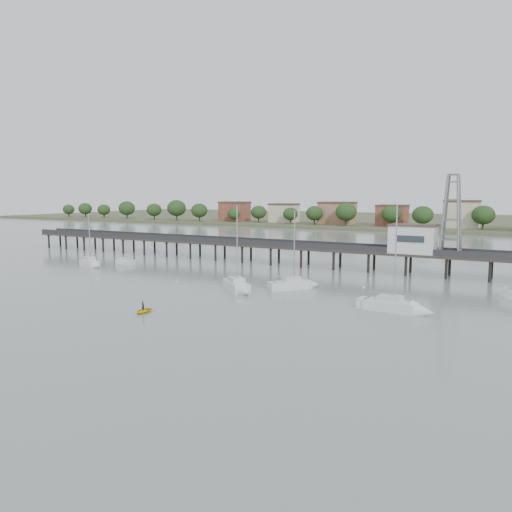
# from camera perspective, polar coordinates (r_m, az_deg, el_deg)

# --- Properties ---
(ground_plane) EXTENTS (500.00, 500.00, 0.00)m
(ground_plane) POSITION_cam_1_polar(r_m,az_deg,el_deg) (57.73, -23.15, -8.33)
(ground_plane) COLOR gray
(ground_plane) RESTS_ON ground
(pier) EXTENTS (150.00, 5.00, 5.50)m
(pier) POSITION_cam_1_polar(r_m,az_deg,el_deg) (104.16, 3.87, 1.02)
(pier) COLOR #2D2823
(pier) RESTS_ON ground
(pier_building) EXTENTS (8.40, 5.40, 5.30)m
(pier_building) POSITION_cam_1_polar(r_m,az_deg,el_deg) (95.84, 17.50, 1.91)
(pier_building) COLOR silver
(pier_building) RESTS_ON ground
(lattice_tower) EXTENTS (3.20, 3.20, 15.50)m
(lattice_tower) POSITION_cam_1_polar(r_m,az_deg,el_deg) (94.44, 21.47, 4.37)
(lattice_tower) COLOR slate
(lattice_tower) RESTS_ON ground
(sailboat_b) EXTENTS (7.08, 3.92, 11.37)m
(sailboat_b) POSITION_cam_1_polar(r_m,az_deg,el_deg) (107.00, -18.24, -0.85)
(sailboat_b) COLOR silver
(sailboat_b) RESTS_ON ground
(sailboat_d) EXTENTS (8.95, 3.36, 14.41)m
(sailboat_d) POSITION_cam_1_polar(r_m,az_deg,el_deg) (65.47, 16.30, -5.68)
(sailboat_d) COLOR silver
(sailboat_d) RESTS_ON ground
(sailboat_c) EXTENTS (6.73, 7.46, 12.93)m
(sailboat_c) POSITION_cam_1_polar(r_m,az_deg,el_deg) (78.65, 4.89, -3.29)
(sailboat_c) COLOR silver
(sailboat_c) RESTS_ON ground
(sailboat_f) EXTENTS (8.05, 7.29, 13.91)m
(sailboat_f) POSITION_cam_1_polar(r_m,az_deg,el_deg) (76.02, -1.92, -3.64)
(sailboat_f) COLOR silver
(sailboat_f) RESTS_ON ground
(white_tender) EXTENTS (4.18, 1.94, 1.59)m
(white_tender) POSITION_cam_1_polar(r_m,az_deg,el_deg) (109.35, -14.75, -0.65)
(white_tender) COLOR silver
(white_tender) RESTS_ON ground
(yellow_dinghy) EXTENTS (2.23, 1.07, 3.01)m
(yellow_dinghy) POSITION_cam_1_polar(r_m,az_deg,el_deg) (64.57, -12.78, -6.32)
(yellow_dinghy) COLOR yellow
(yellow_dinghy) RESTS_ON ground
(dinghy_occupant) EXTENTS (0.57, 1.24, 0.29)m
(dinghy_occupant) POSITION_cam_1_polar(r_m,az_deg,el_deg) (64.57, -12.78, -6.32)
(dinghy_occupant) COLOR black
(dinghy_occupant) RESTS_ON ground
(mooring_buoys) EXTENTS (58.97, 19.24, 0.39)m
(mooring_buoys) POSITION_cam_1_polar(r_m,az_deg,el_deg) (83.95, -9.11, -3.08)
(mooring_buoys) COLOR beige
(mooring_buoys) RESTS_ON ground
(far_shore) EXTENTS (500.00, 170.00, 10.40)m
(far_shore) POSITION_cam_1_polar(r_m,az_deg,el_deg) (276.94, 20.24, 3.80)
(far_shore) COLOR #475133
(far_shore) RESTS_ON ground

